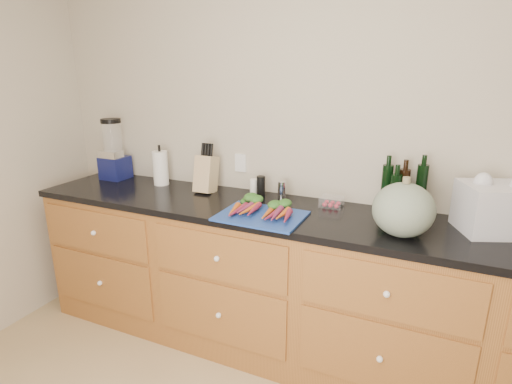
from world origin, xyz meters
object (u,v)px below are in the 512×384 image
at_px(carrots, 264,209).
at_px(knife_block, 206,174).
at_px(cutting_board, 261,216).
at_px(blender_appliance, 114,153).
at_px(paper_towel, 161,168).
at_px(squash, 403,210).
at_px(tomato_box, 332,202).

bearing_deg(carrots, knife_block, 153.89).
relative_size(cutting_board, blender_appliance, 1.04).
distance_m(cutting_board, blender_appliance, 1.37).
xyz_separation_m(cutting_board, paper_towel, (-0.91, 0.32, 0.11)).
height_order(paper_towel, knife_block, knife_block).
xyz_separation_m(cutting_board, knife_block, (-0.53, 0.30, 0.11)).
distance_m(squash, knife_block, 1.28).
height_order(paper_towel, tomato_box, paper_towel).
xyz_separation_m(carrots, knife_block, (-0.53, 0.26, 0.08)).
xyz_separation_m(cutting_board, tomato_box, (0.31, 0.33, 0.02)).
bearing_deg(knife_block, squash, -11.61).
bearing_deg(blender_appliance, cutting_board, -13.54).
bearing_deg(squash, blender_appliance, 172.36).
distance_m(paper_towel, knife_block, 0.38).
distance_m(blender_appliance, tomato_box, 1.64).
height_order(cutting_board, knife_block, knife_block).
bearing_deg(blender_appliance, tomato_box, 0.44).
distance_m(cutting_board, knife_block, 0.62).
distance_m(cutting_board, tomato_box, 0.45).
distance_m(carrots, knife_block, 0.59).
bearing_deg(squash, carrots, -179.95).
height_order(squash, paper_towel, squash).
xyz_separation_m(blender_appliance, tomato_box, (1.63, 0.01, -0.16)).
bearing_deg(carrots, squash, 0.05).
height_order(blender_appliance, paper_towel, blender_appliance).
xyz_separation_m(knife_block, tomato_box, (0.84, 0.03, -0.09)).
bearing_deg(cutting_board, tomato_box, 46.60).
xyz_separation_m(blender_appliance, paper_towel, (0.41, 0.00, -0.07)).
relative_size(blender_appliance, knife_block, 1.85).
distance_m(cutting_board, squash, 0.74).
relative_size(cutting_board, knife_block, 1.93).
relative_size(blender_appliance, paper_towel, 1.86).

